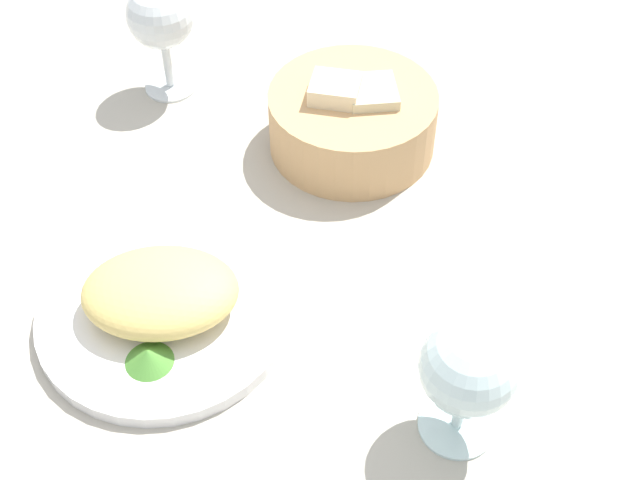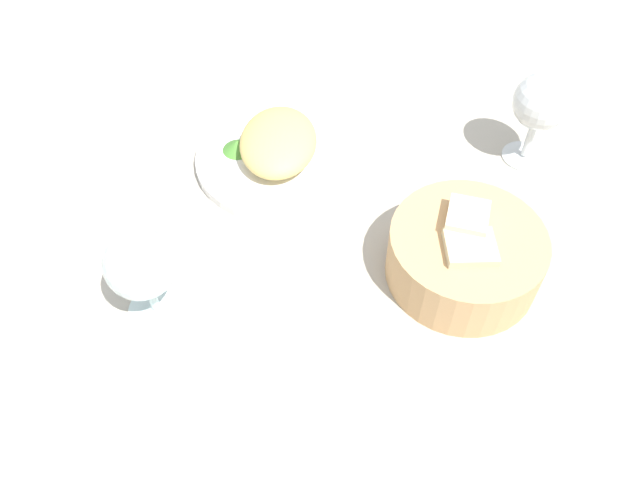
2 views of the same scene
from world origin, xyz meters
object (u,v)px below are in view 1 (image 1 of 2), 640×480
at_px(plate, 165,313).
at_px(wine_glass_far, 161,20).
at_px(bread_basket, 353,119).
at_px(wine_glass_near, 468,371).

relative_size(plate, wine_glass_far, 1.71).
distance_m(bread_basket, wine_glass_near, 0.36).
height_order(plate, bread_basket, bread_basket).
xyz_separation_m(bread_basket, wine_glass_near, (0.09, -0.35, 0.04)).
xyz_separation_m(plate, wine_glass_far, (-0.04, 0.34, 0.09)).
distance_m(bread_basket, wine_glass_far, 0.24).
bearing_deg(plate, bread_basket, 54.74).
bearing_deg(wine_glass_far, plate, -82.98).
xyz_separation_m(plate, wine_glass_near, (0.26, -0.11, 0.07)).
xyz_separation_m(bread_basket, wine_glass_far, (-0.21, 0.10, 0.06)).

